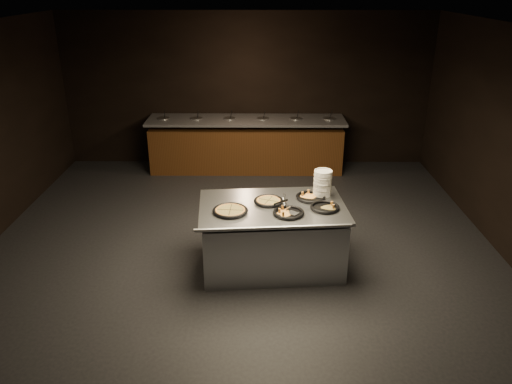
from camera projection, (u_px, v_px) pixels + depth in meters
room at (238, 160)px, 5.87m from camera, size 7.02×8.02×2.92m
salad_bar at (246, 148)px, 9.54m from camera, size 3.70×0.83×1.18m
serving_counter at (272, 237)px, 6.29m from camera, size 1.88×1.29×0.86m
plate_stack at (323, 183)px, 6.33m from camera, size 0.23×0.23×0.34m
pan_veggie_whole at (230, 211)px, 5.94m from camera, size 0.42×0.42×0.04m
pan_cheese_whole at (268, 201)px, 6.20m from camera, size 0.37×0.37×0.04m
pan_cheese_slices_a at (311, 197)px, 6.31m from camera, size 0.38×0.38×0.04m
pan_cheese_slices_b at (289, 213)px, 5.89m from camera, size 0.37×0.37×0.04m
pan_veggie_slices at (325, 207)px, 6.03m from camera, size 0.36×0.36×0.04m
server_left at (284, 201)px, 6.07m from camera, size 0.12×0.31×0.15m
server_right at (284, 205)px, 5.93m from camera, size 0.30×0.27×0.18m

